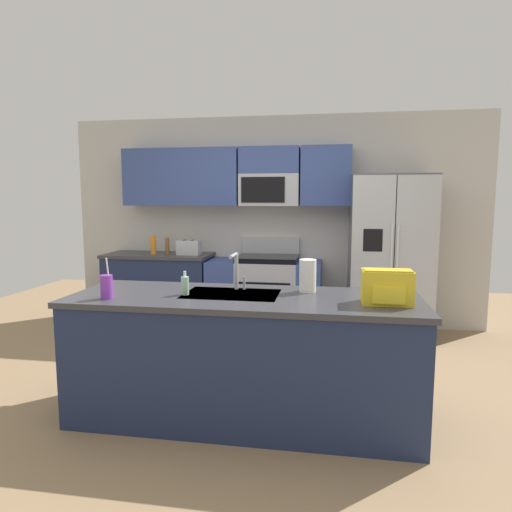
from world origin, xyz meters
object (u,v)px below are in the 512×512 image
Objects in this scene: pepper_mill at (167,246)px; sink_faucet at (236,268)px; range_oven at (265,293)px; refrigerator at (389,257)px; drink_cup_purple at (107,287)px; backpack at (387,286)px; soap_dispenser at (185,285)px; bottle_orange at (153,245)px; paper_towel_roll at (308,276)px; toaster at (189,247)px.

sink_faucet is (1.32, -2.06, 0.07)m from pepper_mill.
refrigerator reaches higher than range_oven.
drink_cup_purple is 1.88m from backpack.
sink_faucet is 1.66× the size of soap_dispenser.
sink_faucet reaches higher than bottle_orange.
drink_cup_purple reaches higher than soap_dispenser.
paper_towel_roll is 0.75× the size of backpack.
paper_towel_roll is (0.62, -2.04, 0.58)m from range_oven.
backpack is (1.88, 0.15, 0.03)m from drink_cup_purple.
range_oven is at bearing 177.15° from refrigerator.
pepper_mill is 2.75m from paper_towel_roll.
paper_towel_roll is at bearing -51.99° from toaster.
toaster is at bearing 94.80° from drink_cup_purple.
pepper_mill is at bearing 132.23° from paper_towel_roll.
refrigerator is 2.14m from paper_towel_roll.
pepper_mill reaches higher than range_oven.
drink_cup_purple is 0.53m from soap_dispenser.
toaster is at bearing 116.91° from sink_faucet.
refrigerator is at bearing -2.85° from range_oven.
backpack is (2.08, -2.30, 0.03)m from toaster.
refrigerator reaches higher than bottle_orange.
pepper_mill is 0.90× the size of bottle_orange.
refrigerator is 6.61× the size of toaster.
sink_faucet is at bearing -63.09° from toaster.
drink_cup_purple is (-0.73, -2.50, 0.54)m from range_oven.
drink_cup_purple is at bearing -74.80° from bottle_orange.
sink_faucet is 0.41m from soap_dispenser.
backpack is (1.39, -0.06, 0.05)m from soap_dispenser.
toaster is 2.26m from sink_faucet.
drink_cup_purple reaches higher than paper_towel_roll.
bottle_orange reaches higher than range_oven.
soap_dispenser is 0.71× the size of paper_towel_roll.
bottle_orange is 2.54m from drink_cup_purple.
backpack is (2.38, -2.35, 0.01)m from pepper_mill.
range_oven is at bearing 2.31° from bottle_orange.
paper_towel_roll is (2.01, -1.98, 0.01)m from bottle_orange.
bottle_orange is 0.81× the size of drink_cup_purple.
backpack is at bearing -30.37° from paper_towel_roll.
refrigerator reaches higher than drink_cup_purple.
drink_cup_purple is at bearing -85.20° from toaster.
soap_dispenser is 1.39m from backpack.
refrigerator is 10.88× the size of soap_dispenser.
pepper_mill is at bearing 122.57° from sink_faucet.
backpack is (1.06, -0.29, -0.05)m from sink_faucet.
backpack is (2.54, -2.29, 0.00)m from bottle_orange.
paper_towel_roll reaches higher than backpack.
bottle_orange is 3.42m from backpack.
pepper_mill reaches higher than soap_dispenser.
soap_dispenser is 0.90m from paper_towel_roll.
range_oven is 5.93× the size of bottle_orange.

